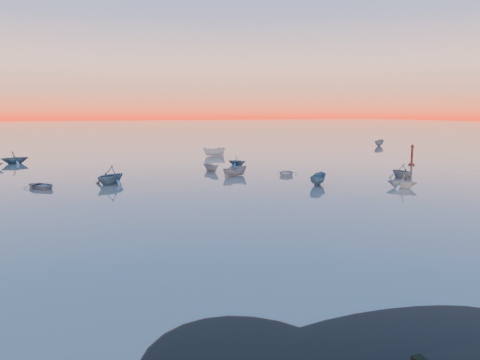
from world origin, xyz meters
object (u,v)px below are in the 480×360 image
boat_near_right (402,188)px  channel_marker (412,156)px  boat_near_center (235,176)px  boat_near_left (42,188)px

boat_near_right → channel_marker: size_ratio=0.96×
boat_near_center → boat_near_right: 20.20m
boat_near_center → boat_near_right: size_ratio=1.08×
boat_near_center → boat_near_right: boat_near_center is taller
boat_near_center → channel_marker: (29.44, 1.46, 1.33)m
boat_near_left → channel_marker: bearing=-24.4°
boat_near_left → boat_near_right: size_ratio=1.21×
boat_near_left → channel_marker: 52.02m
boat_near_center → channel_marker: bearing=-98.2°
boat_near_left → boat_near_right: (35.79, -13.79, 0.00)m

